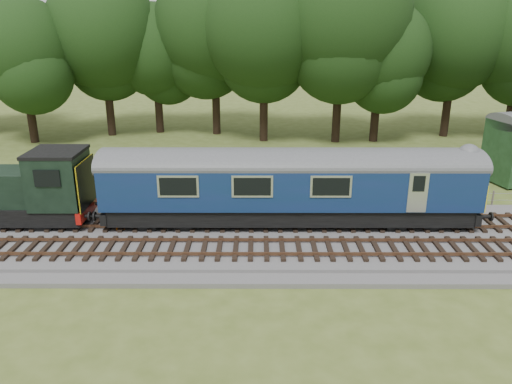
{
  "coord_description": "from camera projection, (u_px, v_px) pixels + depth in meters",
  "views": [
    {
      "loc": [
        -1.11,
        -21.6,
        10.03
      ],
      "look_at": [
        -1.18,
        1.4,
        2.0
      ],
      "focal_mm": 35.0,
      "sensor_mm": 36.0,
      "label": 1
    }
  ],
  "objects": [
    {
      "name": "ground",
      "position": [
        281.0,
        241.0,
        23.7
      ],
      "size": [
        120.0,
        120.0,
        0.0
      ],
      "primitive_type": "plane",
      "color": "#4B5A21",
      "rests_on": "ground"
    },
    {
      "name": "ballast",
      "position": [
        281.0,
        238.0,
        23.64
      ],
      "size": [
        70.0,
        7.0,
        0.35
      ],
      "primitive_type": "cube",
      "color": "#4C4C4F",
      "rests_on": "ground"
    },
    {
      "name": "track_north",
      "position": [
        280.0,
        222.0,
        24.89
      ],
      "size": [
        67.2,
        2.4,
        0.21
      ],
      "color": "black",
      "rests_on": "ballast"
    },
    {
      "name": "track_south",
      "position": [
        282.0,
        248.0,
        22.05
      ],
      "size": [
        67.2,
        2.4,
        0.21
      ],
      "color": "black",
      "rests_on": "ballast"
    },
    {
      "name": "fence",
      "position": [
        277.0,
        207.0,
        27.95
      ],
      "size": [
        64.0,
        0.12,
        1.0
      ],
      "primitive_type": null,
      "color": "#6B6054",
      "rests_on": "ground"
    },
    {
      "name": "tree_line",
      "position": [
        270.0,
        137.0,
        44.47
      ],
      "size": [
        70.0,
        8.0,
        18.0
      ],
      "primitive_type": null,
      "color": "black",
      "rests_on": "ground"
    },
    {
      "name": "dmu_railcar",
      "position": [
        290.0,
        180.0,
        24.16
      ],
      "size": [
        18.05,
        2.86,
        3.88
      ],
      "color": "black",
      "rests_on": "ground"
    },
    {
      "name": "shunter_loco",
      "position": [
        5.0,
        192.0,
        24.41
      ],
      "size": [
        8.91,
        2.6,
        3.38
      ],
      "color": "black",
      "rests_on": "ground"
    },
    {
      "name": "worker",
      "position": [
        119.0,
        213.0,
        23.91
      ],
      "size": [
        0.67,
        0.51,
        1.66
      ],
      "primitive_type": "imported",
      "rotation": [
        0.0,
        0.0,
        0.21
      ],
      "color": "#EC5D0C",
      "rests_on": "ballast"
    }
  ]
}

